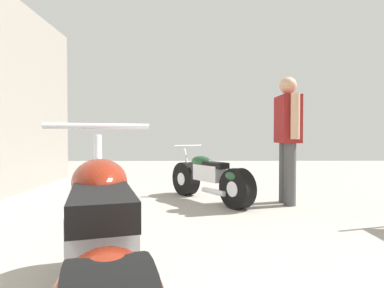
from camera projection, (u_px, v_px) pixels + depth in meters
The scene contains 4 objects.
ground_plane at pixel (236, 226), 3.44m from camera, with size 17.65×17.65×0.00m, color #9E998E.
motorcycle_maroon_cruiser at pixel (101, 255), 1.40m from camera, with size 0.93×2.19×1.04m.
motorcycle_black_naked at pixel (210, 178), 4.71m from camera, with size 1.14×1.53×0.81m.
mechanic_in_blue at pixel (288, 132), 4.53m from camera, with size 0.27×0.71×1.78m.
Camera 1 is at (-0.49, 0.26, 0.96)m, focal length 30.27 mm.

